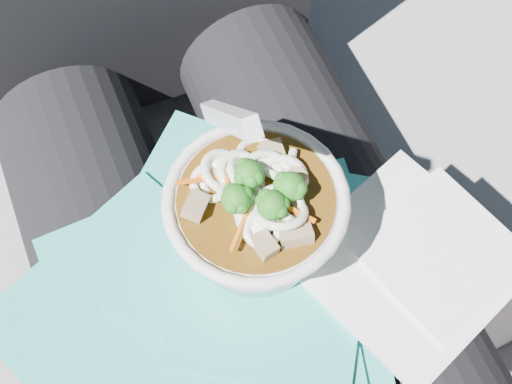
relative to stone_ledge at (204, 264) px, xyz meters
name	(u,v)px	position (x,y,z in m)	size (l,w,h in m)	color
stone_ledge	(204,264)	(0.00, 0.00, 0.00)	(1.00, 0.50, 0.48)	slate
lap	(241,278)	(0.00, -0.15, 0.31)	(0.34, 0.48, 0.15)	black
person_body	(203,184)	(0.00, -0.06, 0.33)	(0.34, 0.94, 1.02)	black
plastic_bag	(229,284)	(-0.02, -0.18, 0.39)	(0.35, 0.34, 0.01)	teal
napkins	(418,260)	(0.12, -0.22, 0.40)	(0.19, 0.18, 0.01)	white
udon_bowl	(256,213)	(0.01, -0.16, 0.45)	(0.16, 0.16, 0.18)	white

